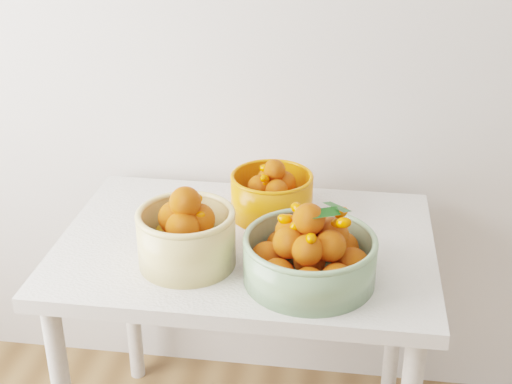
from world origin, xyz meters
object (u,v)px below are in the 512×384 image
(table, at_px, (246,271))
(bowl_green, at_px, (310,254))
(bowl_cream, at_px, (187,235))
(bowl_orange, at_px, (272,194))

(table, distance_m, bowl_green, 0.30)
(table, xyz_separation_m, bowl_cream, (-0.13, -0.14, 0.18))
(bowl_cream, xyz_separation_m, bowl_green, (0.31, -0.03, -0.01))
(bowl_cream, bearing_deg, table, 46.65)
(table, height_order, bowl_orange, bowl_orange)
(bowl_cream, bearing_deg, bowl_green, -6.26)
(bowl_cream, xyz_separation_m, bowl_orange, (0.18, 0.29, -0.01))
(bowl_cream, height_order, bowl_green, bowl_cream)
(bowl_orange, bearing_deg, bowl_cream, -121.33)
(table, bearing_deg, bowl_orange, 72.32)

